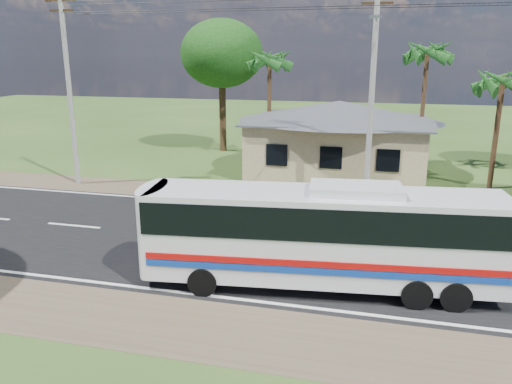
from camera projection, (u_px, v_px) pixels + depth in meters
ground at (280, 245)px, 19.28m from camera, size 120.00×120.00×0.00m
road at (280, 245)px, 19.28m from camera, size 120.00×16.00×0.03m
house at (338, 130)px, 30.49m from camera, size 12.40×10.00×5.00m
utility_poles at (365, 84)px, 23.18m from camera, size 32.80×2.22×11.00m
palm_near at (503, 82)px, 25.82m from camera, size 2.80×2.80×6.70m
palm_mid at (427, 53)px, 30.45m from camera, size 2.80×2.80×8.20m
palm_far at (270, 61)px, 33.38m from camera, size 2.80×2.80×7.70m
tree_behind_house at (222, 54)px, 36.07m from camera, size 6.00×6.00×9.61m
coach_bus at (324, 229)px, 15.28m from camera, size 11.05×3.51×3.37m
motorcycle at (300, 194)px, 24.43m from camera, size 2.00×1.40×1.00m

